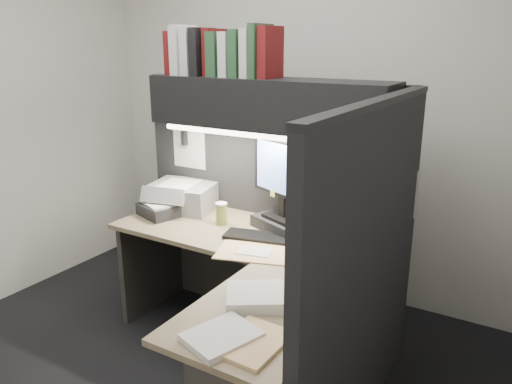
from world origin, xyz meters
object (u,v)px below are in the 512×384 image
at_px(desk, 243,332).
at_px(coffee_cup, 222,214).
at_px(overhead_shelf, 267,104).
at_px(monitor, 283,196).
at_px(printer, 183,196).
at_px(telephone, 362,242).
at_px(notebook_stack, 160,210).
at_px(keyboard, 263,237).

relative_size(desk, coffee_cup, 12.82).
distance_m(overhead_shelf, monitor, 0.56).
distance_m(monitor, printer, 0.82).
relative_size(telephone, printer, 0.57).
distance_m(desk, notebook_stack, 1.17).
height_order(desk, coffee_cup, coffee_cup).
bearing_deg(notebook_stack, overhead_shelf, 17.93).
relative_size(overhead_shelf, coffee_cup, 11.69).
bearing_deg(telephone, printer, -157.07).
bearing_deg(printer, monitor, -14.40).
height_order(overhead_shelf, notebook_stack, overhead_shelf).
bearing_deg(printer, keyboard, -28.15).
height_order(keyboard, coffee_cup, coffee_cup).
xyz_separation_m(monitor, coffee_cup, (-0.39, -0.11, -0.16)).
bearing_deg(coffee_cup, overhead_shelf, 31.05).
distance_m(overhead_shelf, keyboard, 0.80).
bearing_deg(overhead_shelf, monitor, -15.75).
bearing_deg(overhead_shelf, desk, -68.21).
bearing_deg(notebook_stack, telephone, 5.94).
xyz_separation_m(desk, telephone, (0.37, 0.67, 0.34)).
bearing_deg(overhead_shelf, coffee_cup, -148.95).
height_order(desk, monitor, monitor).
bearing_deg(coffee_cup, notebook_stack, -170.21).
bearing_deg(telephone, coffee_cup, -150.23).
height_order(telephone, notebook_stack, telephone).
bearing_deg(telephone, notebook_stack, -148.30).
distance_m(desk, printer, 1.27).
xyz_separation_m(desk, keyboard, (-0.19, 0.52, 0.30)).
relative_size(printer, notebook_stack, 1.66).
bearing_deg(telephone, keyboard, -139.42).
bearing_deg(desk, keyboard, 109.81).
distance_m(desk, monitor, 0.89).
relative_size(keyboard, telephone, 1.88).
xyz_separation_m(telephone, coffee_cup, (-0.92, -0.06, 0.02)).
height_order(printer, notebook_stack, printer).
bearing_deg(monitor, overhead_shelf, -173.93).
bearing_deg(keyboard, overhead_shelf, 102.52).
height_order(monitor, coffee_cup, monitor).
bearing_deg(desk, telephone, 61.08).
distance_m(desk, coffee_cup, 0.89).
height_order(overhead_shelf, keyboard, overhead_shelf).
height_order(desk, overhead_shelf, overhead_shelf).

